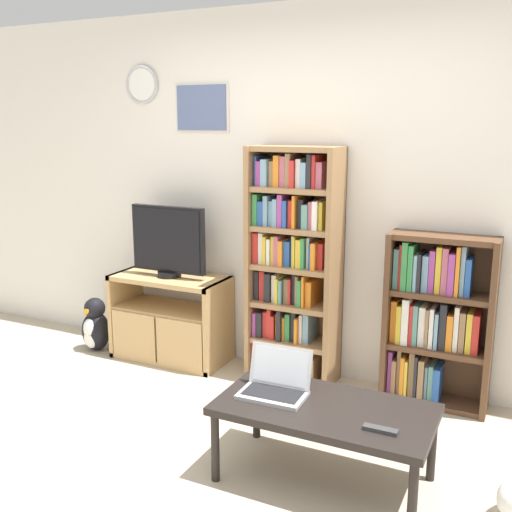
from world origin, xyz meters
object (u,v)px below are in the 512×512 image
at_px(penguin_figurine, 95,327).
at_px(bookshelf_tall, 292,266).
at_px(remote_near_laptop, 380,430).
at_px(coffee_table, 325,413).
at_px(tv_stand, 170,318).
at_px(television, 168,242).
at_px(bookshelf_short, 433,320).
at_px(laptop, 276,383).

bearing_deg(penguin_figurine, bookshelf_tall, 7.40).
bearing_deg(penguin_figurine, remote_near_laptop, -21.97).
bearing_deg(penguin_figurine, coffee_table, -21.87).
bearing_deg(tv_stand, television, 29.16).
bearing_deg(bookshelf_short, tv_stand, -176.33).
bearing_deg(bookshelf_short, penguin_figurine, -174.67).
xyz_separation_m(tv_stand, bookshelf_tall, (0.98, 0.09, 0.50)).
bearing_deg(bookshelf_short, remote_near_laptop, -90.47).
bearing_deg(laptop, coffee_table, -6.71).
bearing_deg(bookshelf_tall, laptop, -71.61).
height_order(tv_stand, coffee_table, tv_stand).
bearing_deg(remote_near_laptop, bookshelf_short, -1.04).
height_order(television, penguin_figurine, television).
bearing_deg(television, penguin_figurine, -169.48).
bearing_deg(bookshelf_short, coffee_table, -105.82).
relative_size(television, bookshelf_short, 0.55).
relative_size(laptop, remote_near_laptop, 2.18).
height_order(tv_stand, penguin_figurine, tv_stand).
relative_size(television, penguin_figurine, 1.40).
bearing_deg(coffee_table, remote_near_laptop, -22.73).
relative_size(tv_stand, bookshelf_tall, 0.54).
xyz_separation_m(coffee_table, penguin_figurine, (-2.27, 0.91, -0.17)).
height_order(bookshelf_tall, coffee_table, bookshelf_tall).
relative_size(tv_stand, television, 1.45).
bearing_deg(television, bookshelf_tall, 5.28).
height_order(television, laptop, television).
xyz_separation_m(laptop, remote_near_laptop, (0.60, -0.16, -0.05)).
xyz_separation_m(bookshelf_short, remote_near_laptop, (-0.01, -1.28, -0.14)).
bearing_deg(coffee_table, bookshelf_tall, 119.93).
xyz_separation_m(bookshelf_tall, coffee_table, (0.65, -1.12, -0.45)).
relative_size(bookshelf_short, penguin_figurine, 2.58).
distance_m(remote_near_laptop, penguin_figurine, 2.80).
xyz_separation_m(bookshelf_short, penguin_figurine, (-2.59, -0.24, -0.37)).
xyz_separation_m(bookshelf_tall, bookshelf_short, (0.97, 0.03, -0.26)).
height_order(bookshelf_short, laptop, bookshelf_short).
xyz_separation_m(tv_stand, laptop, (1.34, -1.00, 0.14)).
bearing_deg(bookshelf_short, television, -176.44).
bearing_deg(remote_near_laptop, penguin_figurine, 67.46).
relative_size(bookshelf_tall, penguin_figurine, 3.79).
bearing_deg(bookshelf_tall, tv_stand, -174.51).
height_order(television, coffee_table, television).
relative_size(tv_stand, penguin_figurine, 2.04).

